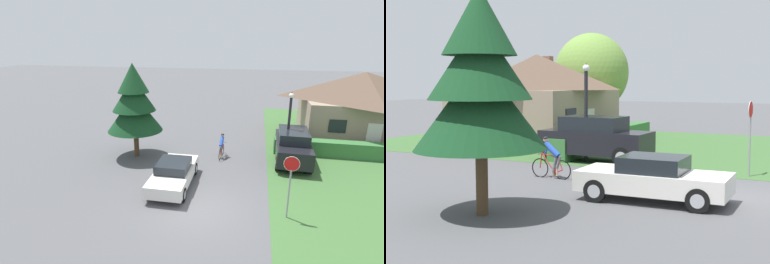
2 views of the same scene
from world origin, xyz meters
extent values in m
plane|color=#515154|center=(0.00, 0.00, 0.00)|extent=(140.00, 140.00, 0.00)
cube|color=#3D6633|center=(11.22, 4.00, 0.01)|extent=(16.00, 36.00, 0.01)
cube|color=gray|center=(10.17, 12.93, 1.52)|extent=(8.30, 6.88, 3.03)
pyramid|color=brown|center=(10.17, 12.93, 4.03)|extent=(8.96, 7.43, 1.99)
cube|color=silver|center=(10.14, 9.49, 1.00)|extent=(0.90, 0.07, 2.00)
cube|color=black|center=(7.83, 9.51, 1.67)|extent=(1.10, 0.07, 0.90)
cube|color=brown|center=(12.65, 13.60, 4.63)|extent=(0.50, 0.50, 0.80)
cube|color=#387038|center=(9.24, 8.13, 0.51)|extent=(11.10, 0.90, 1.02)
cube|color=silver|center=(-1.56, 1.97, 0.59)|extent=(1.88, 4.44, 0.60)
cube|color=black|center=(-1.56, 1.97, 1.11)|extent=(1.61, 1.87, 0.46)
cylinder|color=black|center=(-2.39, 3.45, 0.34)|extent=(0.26, 0.68, 0.67)
cylinder|color=#ADADB2|center=(-2.39, 3.45, 0.34)|extent=(0.27, 0.40, 0.39)
cylinder|color=black|center=(-0.80, 3.49, 0.34)|extent=(0.26, 0.68, 0.67)
cylinder|color=#ADADB2|center=(-0.80, 3.49, 0.34)|extent=(0.27, 0.40, 0.39)
cylinder|color=black|center=(-2.33, 0.46, 0.34)|extent=(0.26, 0.68, 0.67)
cylinder|color=#ADADB2|center=(-2.33, 0.46, 0.34)|extent=(0.27, 0.40, 0.39)
cylinder|color=black|center=(-0.74, 0.49, 0.34)|extent=(0.26, 0.68, 0.67)
cylinder|color=#ADADB2|center=(-0.74, 0.49, 0.34)|extent=(0.27, 0.40, 0.39)
torus|color=black|center=(0.33, 6.00, 0.34)|extent=(0.09, 0.72, 0.72)
torus|color=black|center=(0.39, 6.96, 0.34)|extent=(0.09, 0.72, 0.72)
cylinder|color=#B21E1E|center=(0.34, 6.24, 0.50)|extent=(0.05, 0.17, 0.57)
cylinder|color=#B21E1E|center=(0.37, 6.59, 0.55)|extent=(0.08, 0.60, 0.68)
cylinder|color=#B21E1E|center=(0.36, 6.53, 0.83)|extent=(0.08, 0.72, 0.13)
cylinder|color=#B21E1E|center=(0.34, 6.15, 0.28)|extent=(0.06, 0.32, 0.15)
cylinder|color=#B21E1E|center=(0.33, 6.09, 0.56)|extent=(0.04, 0.20, 0.45)
cylinder|color=#B21E1E|center=(0.39, 6.92, 0.61)|extent=(0.04, 0.11, 0.54)
cylinder|color=black|center=(0.39, 6.88, 0.88)|extent=(0.44, 0.05, 0.02)
ellipsoid|color=black|center=(0.34, 6.17, 0.80)|extent=(0.09, 0.20, 0.05)
cylinder|color=slate|center=(0.34, 6.16, 0.62)|extent=(0.13, 0.25, 0.47)
cylinder|color=slate|center=(0.34, 6.32, 0.54)|extent=(0.13, 0.25, 0.63)
cylinder|color=tan|center=(0.35, 6.23, 0.25)|extent=(0.08, 0.08, 0.30)
cylinder|color=tan|center=(0.40, 6.39, 0.16)|extent=(0.17, 0.08, 0.21)
cylinder|color=#264CB2|center=(0.36, 6.44, 1.05)|extent=(0.26, 0.68, 0.59)
cylinder|color=#264CB2|center=(0.38, 6.65, 1.06)|extent=(0.09, 0.24, 0.35)
cylinder|color=#264CB2|center=(0.38, 6.93, 1.06)|extent=(0.09, 0.24, 0.35)
sphere|color=tan|center=(0.37, 6.70, 1.40)|extent=(0.19, 0.19, 0.19)
ellipsoid|color=black|center=(0.37, 6.70, 1.45)|extent=(0.22, 0.18, 0.12)
cube|color=black|center=(4.72, 6.70, 0.86)|extent=(2.11, 4.83, 0.99)
cube|color=black|center=(4.72, 6.79, 1.67)|extent=(1.81, 2.69, 0.63)
cylinder|color=black|center=(3.87, 8.34, 0.41)|extent=(0.25, 0.83, 0.82)
cylinder|color=#ADADB2|center=(3.87, 8.34, 0.41)|extent=(0.25, 0.48, 0.48)
cylinder|color=black|center=(5.66, 8.29, 0.41)|extent=(0.25, 0.83, 0.82)
cylinder|color=#ADADB2|center=(5.66, 8.29, 0.41)|extent=(0.25, 0.48, 0.48)
cylinder|color=black|center=(3.78, 5.10, 0.41)|extent=(0.25, 0.83, 0.82)
cylinder|color=#ADADB2|center=(3.78, 5.10, 0.41)|extent=(0.25, 0.48, 0.48)
cylinder|color=black|center=(5.57, 5.05, 0.41)|extent=(0.25, 0.83, 0.82)
cylinder|color=#ADADB2|center=(5.57, 5.05, 0.41)|extent=(0.25, 0.48, 0.48)
cylinder|color=gray|center=(3.92, 0.12, 1.11)|extent=(0.07, 0.07, 2.21)
cylinder|color=red|center=(3.92, 0.12, 2.47)|extent=(0.60, 0.07, 0.60)
cylinder|color=silver|center=(3.92, 0.12, 2.47)|extent=(0.64, 0.07, 0.64)
cylinder|color=black|center=(4.40, 7.02, 1.96)|extent=(0.16, 0.16, 3.93)
sphere|color=white|center=(4.40, 7.02, 4.07)|extent=(0.30, 0.30, 0.30)
cone|color=black|center=(4.40, 7.02, 4.22)|extent=(0.18, 0.18, 0.12)
cylinder|color=#4C3823|center=(-5.06, 5.51, 0.87)|extent=(0.32, 0.32, 1.75)
cone|color=#143D1E|center=(-5.06, 5.51, 2.92)|extent=(3.46, 3.46, 2.34)
cone|color=#143D1E|center=(-5.06, 5.51, 4.07)|extent=(2.70, 2.70, 2.06)
cone|color=#143D1E|center=(-5.06, 5.51, 5.06)|extent=(1.94, 1.94, 1.78)
cylinder|color=#4C3823|center=(15.94, 12.16, 0.99)|extent=(0.37, 0.37, 1.97)
ellipsoid|color=olive|center=(15.94, 12.16, 4.07)|extent=(4.93, 4.93, 5.17)
camera|label=1|loc=(2.37, -11.60, 7.20)|focal=28.00mm
camera|label=2|loc=(-16.30, -2.92, 3.52)|focal=50.00mm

